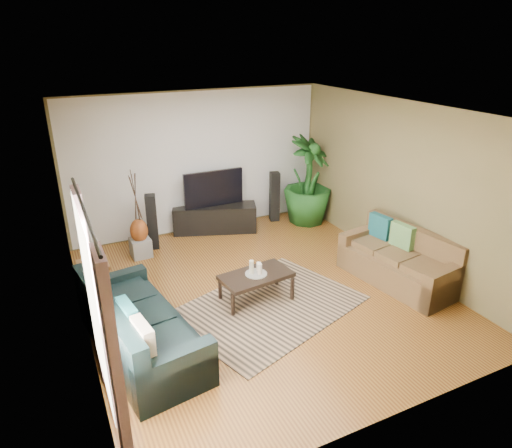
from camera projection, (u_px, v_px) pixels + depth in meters
floor at (262, 292)px, 6.92m from camera, size 5.50×5.50×0.00m
ceiling at (263, 112)px, 5.88m from camera, size 5.50×5.50×0.00m
wall_back at (198, 163)px, 8.69m from camera, size 5.00×0.00×5.00m
wall_front at (397, 307)px, 4.11m from camera, size 5.00×0.00×5.00m
wall_left at (73, 242)px, 5.40m from camera, size 0.00×5.50×5.50m
wall_right at (400, 186)px, 7.40m from camera, size 0.00×5.50×5.50m
backwall_panel at (198, 163)px, 8.68m from camera, size 4.90×0.00×4.90m
window_pane at (93, 305)px, 4.06m from camera, size 0.00×1.80×1.80m
curtain_near at (116, 378)px, 3.55m from camera, size 0.08×0.35×2.20m
curtain_far at (91, 289)px, 4.80m from camera, size 0.08×0.35×2.20m
curtain_rod at (84, 210)px, 3.73m from camera, size 0.03×1.90×0.03m
sofa_left at (140, 321)px, 5.51m from camera, size 1.25×2.28×0.85m
sofa_right at (399, 257)px, 7.06m from camera, size 1.08×1.93×0.85m
area_rug at (269, 306)px, 6.56m from camera, size 2.96×2.50×0.01m
coffee_table at (256, 287)px, 6.67m from camera, size 1.08×0.68×0.42m
candle_tray at (256, 274)px, 6.58m from camera, size 0.32×0.32×0.01m
candle_tall at (251, 267)px, 6.54m from camera, size 0.07×0.07×0.20m
candle_mid at (260, 269)px, 6.53m from camera, size 0.07×0.07×0.16m
candle_short at (259, 267)px, 6.63m from camera, size 0.07×0.07×0.13m
tv_stand at (215, 218)px, 8.98m from camera, size 1.67×1.00×0.53m
television at (214, 188)px, 8.74m from camera, size 1.18×0.06×0.70m
speaker_left at (152, 222)px, 8.17m from camera, size 0.22×0.24×1.01m
speaker_right at (275, 197)px, 9.41m from camera, size 0.23×0.25×1.03m
potted_plant at (308, 181)px, 9.19m from camera, size 1.37×1.37×1.77m
plant_pot at (307, 216)px, 9.48m from camera, size 0.33×0.33×0.25m
pedestal at (141, 247)px, 7.98m from camera, size 0.35×0.35×0.33m
vase at (139, 231)px, 7.86m from camera, size 0.30×0.30×0.43m
side_table at (95, 277)px, 6.89m from camera, size 0.45×0.45×0.47m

